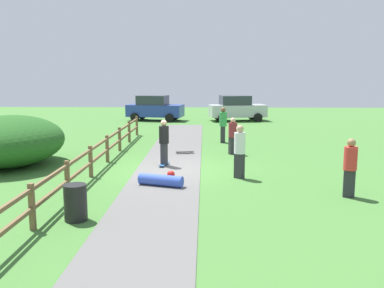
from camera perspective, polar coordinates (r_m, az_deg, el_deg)
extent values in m
plane|color=#427533|center=(16.25, -3.11, -3.36)|extent=(60.00, 60.00, 0.00)
cube|color=#605E5B|center=(16.25, -3.11, -3.32)|extent=(2.40, 28.00, 0.02)
cube|color=brown|center=(10.60, -20.43, -7.79)|extent=(0.12, 0.12, 1.10)
cube|color=brown|center=(12.93, -16.18, -4.53)|extent=(0.12, 0.12, 1.10)
cube|color=brown|center=(15.33, -13.27, -2.26)|extent=(0.12, 0.12, 1.10)
cube|color=brown|center=(17.79, -11.16, -0.61)|extent=(0.12, 0.12, 1.10)
cube|color=brown|center=(20.27, -9.56, 0.64)|extent=(0.12, 0.12, 1.10)
cube|color=brown|center=(22.77, -8.31, 1.62)|extent=(0.12, 0.12, 1.10)
cube|color=brown|center=(25.29, -7.31, 2.40)|extent=(0.12, 0.12, 1.10)
cube|color=brown|center=(16.56, -12.13, -1.54)|extent=(0.08, 18.00, 0.09)
cube|color=brown|center=(16.49, -12.18, -0.01)|extent=(0.08, 18.00, 0.09)
ellipsoid|color=#23561E|center=(18.15, -23.02, 0.40)|extent=(4.07, 4.88, 1.96)
cylinder|color=black|center=(10.97, -15.17, -7.49)|extent=(0.56, 0.56, 0.90)
cube|color=#265999|center=(16.77, -3.70, -2.64)|extent=(0.37, 0.82, 0.02)
cylinder|color=silver|center=(17.06, -3.64, -2.58)|extent=(0.04, 0.07, 0.06)
cylinder|color=silver|center=(17.01, -3.16, -2.61)|extent=(0.04, 0.07, 0.06)
cylinder|color=silver|center=(16.54, -4.25, -2.96)|extent=(0.04, 0.07, 0.06)
cylinder|color=silver|center=(16.49, -3.75, -2.99)|extent=(0.04, 0.07, 0.06)
cube|color=#2D2D33|center=(16.69, -3.71, -1.26)|extent=(0.27, 0.36, 0.80)
cylinder|color=black|center=(16.57, -3.74, 1.24)|extent=(0.46, 0.46, 0.67)
sphere|color=tan|center=(16.51, -3.76, 2.80)|extent=(0.24, 0.24, 0.24)
cylinder|color=blue|center=(13.79, -4.17, -4.81)|extent=(1.50, 0.80, 0.36)
sphere|color=red|center=(14.55, -2.80, -4.05)|extent=(0.26, 0.26, 0.26)
cube|color=black|center=(19.27, -0.94, -1.05)|extent=(0.82, 0.33, 0.02)
cylinder|color=silver|center=(19.17, -1.75, -1.24)|extent=(0.06, 0.04, 0.06)
cylinder|color=silver|center=(19.32, -1.80, -1.16)|extent=(0.06, 0.04, 0.06)
cylinder|color=silver|center=(19.24, -0.09, -1.20)|extent=(0.06, 0.04, 0.06)
cylinder|color=silver|center=(19.39, -0.15, -1.12)|extent=(0.06, 0.04, 0.06)
cube|color=#2D2D33|center=(19.26, 5.39, -0.22)|extent=(0.38, 0.33, 0.77)
cylinder|color=maroon|center=(19.16, 5.42, 1.86)|extent=(0.52, 0.52, 0.64)
sphere|color=beige|center=(19.10, 5.44, 3.16)|extent=(0.23, 0.23, 0.23)
cube|color=#2D2D33|center=(22.43, 4.11, 1.28)|extent=(0.26, 0.35, 0.87)
cylinder|color=green|center=(22.33, 4.13, 3.29)|extent=(0.45, 0.45, 0.72)
sphere|color=brown|center=(22.29, 4.15, 4.54)|extent=(0.26, 0.26, 0.26)
cube|color=#2D2D33|center=(13.36, 20.07, -4.93)|extent=(0.36, 0.27, 0.81)
cylinder|color=red|center=(13.20, 20.25, -1.80)|extent=(0.46, 0.46, 0.67)
sphere|color=#9E704C|center=(13.13, 20.36, 0.16)|extent=(0.24, 0.24, 0.24)
cube|color=#2D2D33|center=(14.86, 6.28, -2.89)|extent=(0.37, 0.36, 0.86)
cylinder|color=white|center=(14.72, 6.34, 0.12)|extent=(0.53, 0.53, 0.72)
sphere|color=tan|center=(14.65, 6.37, 2.01)|extent=(0.26, 0.26, 0.26)
cube|color=#B7B7BC|center=(32.92, 6.05, 4.40)|extent=(4.42, 2.37, 0.90)
cube|color=#2D333D|center=(32.82, 5.73, 5.79)|extent=(2.43, 1.90, 0.70)
cylinder|color=black|center=(34.15, 7.89, 3.79)|extent=(0.67, 0.34, 0.64)
cylinder|color=black|center=(32.47, 8.73, 3.48)|extent=(0.67, 0.34, 0.64)
cylinder|color=black|center=(33.53, 3.43, 3.76)|extent=(0.67, 0.34, 0.64)
cylinder|color=black|center=(31.81, 4.05, 3.45)|extent=(0.67, 0.34, 0.64)
cube|color=#283D99|center=(33.04, -4.89, 4.44)|extent=(4.44, 2.43, 0.90)
cube|color=#2D333D|center=(33.04, -5.24, 5.83)|extent=(2.44, 1.93, 0.70)
cylinder|color=black|center=(33.57, -2.23, 3.77)|extent=(0.67, 0.35, 0.64)
cylinder|color=black|center=(31.87, -3.01, 3.47)|extent=(0.67, 0.35, 0.64)
cylinder|color=black|center=(34.33, -6.61, 3.84)|extent=(0.67, 0.35, 0.64)
cylinder|color=black|center=(32.67, -7.59, 3.54)|extent=(0.67, 0.35, 0.64)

